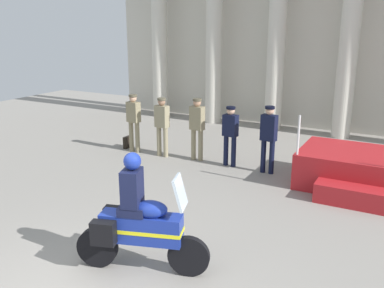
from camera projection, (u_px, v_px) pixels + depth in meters
The scene contains 9 objects.
colonnade_backdrop at pixel (317, 21), 14.25m from camera, with size 16.01×1.45×7.07m.
reviewing_stand at pixel (360, 171), 9.76m from camera, with size 2.70×2.36×1.73m.
officer_in_row_0 at pixel (134, 118), 12.35m from camera, with size 0.40×0.26×1.70m.
officer_in_row_1 at pixel (162, 122), 11.92m from camera, with size 0.40×0.26×1.68m.
officer_in_row_2 at pixel (197, 124), 11.58m from camera, with size 0.40×0.26×1.73m.
officer_in_row_3 at pixel (230, 131), 11.13m from camera, with size 0.40×0.26×1.60m.
officer_in_row_4 at pixel (269, 134), 10.57m from camera, with size 0.40×0.26×1.72m.
motorcycle_with_rider at pixel (137, 223), 6.39m from camera, with size 2.03×0.94×1.90m.
briefcase_on_ground at pixel (127, 142), 12.95m from camera, with size 0.10×0.32×0.36m, color black.
Camera 1 is at (3.79, -3.75, 3.70)m, focal length 39.89 mm.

